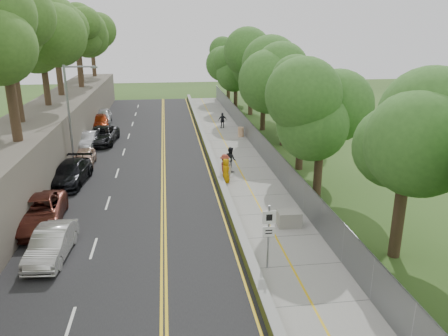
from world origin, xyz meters
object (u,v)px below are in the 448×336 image
(car_2, at_px, (38,212))
(person_far, at_px, (223,120))
(concrete_block, at_px, (289,218))
(signpost, at_px, (269,230))
(car_1, at_px, (51,244))
(construction_barrel, at_px, (241,132))
(painter_0, at_px, (226,171))
(streetlight, at_px, (72,110))

(car_2, bearing_deg, person_far, 54.80)
(concrete_block, bearing_deg, signpost, -117.29)
(concrete_block, bearing_deg, car_1, -171.04)
(car_1, bearing_deg, car_2, 116.26)
(signpost, height_order, person_far, signpost)
(construction_barrel, xyz_separation_m, painter_0, (-3.39, -13.41, 0.38))
(painter_0, bearing_deg, concrete_block, -158.26)
(streetlight, distance_m, concrete_block, 19.18)
(car_1, bearing_deg, streetlight, 99.48)
(car_2, bearing_deg, car_1, -72.72)
(streetlight, bearing_deg, signpost, -55.92)
(signpost, relative_size, concrete_block, 2.39)
(streetlight, bearing_deg, construction_barrel, 29.49)
(signpost, height_order, concrete_block, signpost)
(car_2, height_order, painter_0, painter_0)
(streetlight, relative_size, person_far, 4.67)
(construction_barrel, height_order, car_1, car_1)
(car_1, relative_size, car_2, 0.77)
(signpost, distance_m, car_2, 13.25)
(car_1, bearing_deg, signpost, -9.32)
(construction_barrel, height_order, car_2, car_2)
(concrete_block, relative_size, car_2, 0.23)
(streetlight, distance_m, signpost, 20.72)
(construction_barrel, xyz_separation_m, concrete_block, (-0.88, -21.00, -0.06))
(streetlight, height_order, construction_barrel, streetlight)
(signpost, distance_m, construction_barrel, 25.50)
(construction_barrel, bearing_deg, concrete_block, -92.41)
(construction_barrel, distance_m, concrete_block, 21.02)
(concrete_block, height_order, car_1, car_1)
(signpost, relative_size, car_2, 0.54)
(concrete_block, bearing_deg, person_far, 91.04)
(person_far, bearing_deg, concrete_block, 87.52)
(streetlight, distance_m, person_far, 18.54)
(signpost, xyz_separation_m, car_1, (-10.05, 2.34, -1.20))
(car_2, bearing_deg, construction_barrel, 47.09)
(concrete_block, bearing_deg, painter_0, 108.26)
(car_2, bearing_deg, streetlight, 84.07)
(streetlight, height_order, car_1, streetlight)
(person_far, bearing_deg, signpost, 83.08)
(signpost, height_order, car_2, signpost)
(streetlight, distance_m, construction_barrel, 17.27)
(car_1, bearing_deg, painter_0, 48.11)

